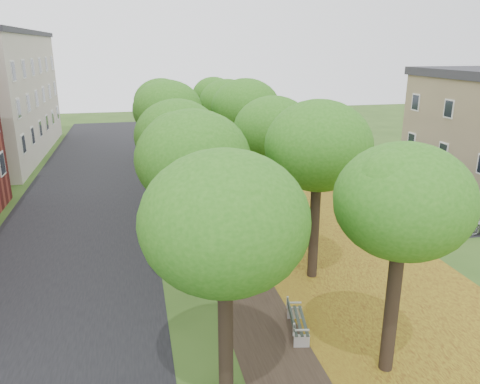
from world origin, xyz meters
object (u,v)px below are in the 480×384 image
car_grey (364,173)px  car_white (348,166)px  bench (296,321)px  car_silver (442,216)px  car_red (425,208)px

car_grey → car_white: (0.00, 2.45, -0.09)m
bench → car_silver: car_silver is taller
car_silver → car_white: 11.07m
car_red → car_white: 9.64m
car_grey → car_white: car_grey is taller
car_white → car_silver: bearing=171.9°
bench → car_grey: size_ratio=0.35×
car_silver → car_red: (0.00, 1.43, -0.05)m
car_white → bench: bearing=142.2°
bench → car_silver: bearing=-44.4°
bench → car_white: car_white is taller
car_silver → car_white: (0.00, 11.07, -0.05)m
bench → car_silver: 12.59m
car_grey → car_silver: bearing=-164.6°
car_silver → car_white: size_ratio=0.88×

